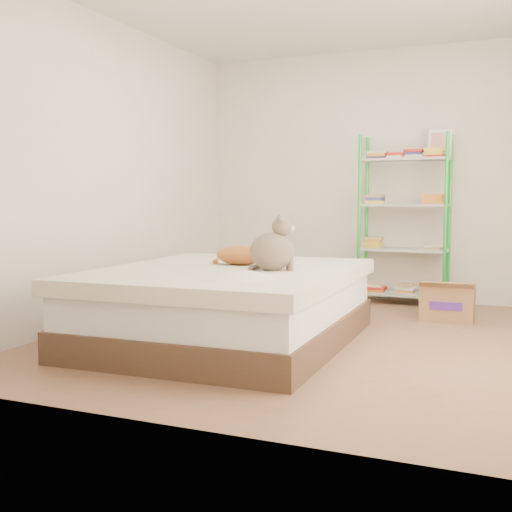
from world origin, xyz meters
The scene contains 7 objects.
room centered at (0.00, 0.00, 1.30)m, with size 3.81×4.21×2.61m.
bed centered at (-0.58, -0.40, 0.28)m, with size 1.79×2.21×0.55m.
orange_cat centered at (-0.58, -0.17, 0.65)m, with size 0.47×0.25×0.19m, color #D35E2D, non-canonical shape.
grey_cat centered at (-0.21, -0.42, 0.75)m, with size 0.29×0.34×0.39m, color #826757, non-canonical shape.
shelf_unit centered at (0.31, 1.88, 0.85)m, with size 0.88×0.36×1.74m.
cardboard_box centered at (0.82, 1.14, 0.16)m, with size 0.46×0.44×0.36m.
white_bin centered at (-1.32, 1.54, 0.18)m, with size 0.39×0.37×0.36m.
Camera 1 is at (1.45, -4.63, 1.06)m, focal length 45.00 mm.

